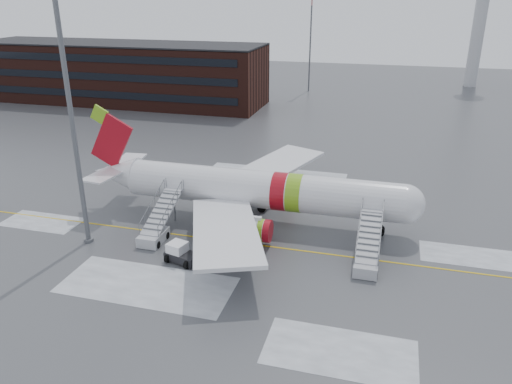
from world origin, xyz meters
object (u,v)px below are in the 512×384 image
(airstair_fwd, at_px, (367,256))
(pushback_tug, at_px, (181,253))
(airliner, at_px, (252,189))
(airstair_aft, at_px, (157,229))
(light_mast_near, at_px, (68,92))

(airstair_fwd, height_order, pushback_tug, airstair_fwd)
(pushback_tug, bearing_deg, airliner, 69.36)
(airstair_aft, bearing_deg, airliner, 40.47)
(airliner, height_order, pushback_tug, airliner)
(airstair_fwd, distance_m, pushback_tug, 16.19)
(airstair_aft, xyz_separation_m, light_mast_near, (-6.05, -2.26, 13.13))
(airstair_aft, distance_m, pushback_tug, 5.19)
(airliner, height_order, airstair_aft, airliner)
(airstair_aft, xyz_separation_m, pushback_tug, (3.93, -3.37, -0.32))
(pushback_tug, bearing_deg, airstair_aft, 139.34)
(airstair_fwd, distance_m, light_mast_near, 29.04)
(pushback_tug, distance_m, light_mast_near, 16.78)
(light_mast_near, bearing_deg, pushback_tug, -6.40)
(airstair_fwd, distance_m, airstair_aft, 19.76)
(airliner, relative_size, pushback_tug, 10.69)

